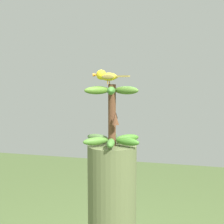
# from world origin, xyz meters

# --- Properties ---
(banana_bunch) EXTENTS (0.32, 0.31, 0.31)m
(banana_bunch) POSITION_xyz_m (0.00, -0.00, 1.34)
(banana_bunch) COLOR brown
(banana_bunch) RESTS_ON banana_tree
(perched_bird) EXTENTS (0.06, 0.19, 0.07)m
(perched_bird) POSITION_xyz_m (-0.02, 0.03, 1.54)
(perched_bird) COLOR #C68933
(perched_bird) RESTS_ON banana_bunch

